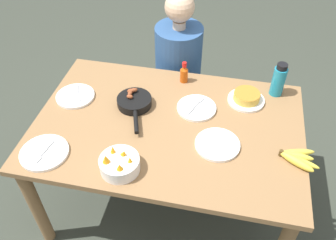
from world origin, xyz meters
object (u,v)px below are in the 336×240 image
Objects in this scene: empty_plate_mid_edge at (197,108)px; fruit_bowl_mango at (119,164)px; empty_plate_far_left at (217,144)px; frittata_plate_center at (246,98)px; hot_sauce_bottle at (184,73)px; banana_bunch at (297,158)px; skillet at (134,102)px; water_bottle at (279,80)px; empty_plate_near_front at (44,153)px; empty_plate_far_right at (75,96)px; person_figure at (178,81)px.

fruit_bowl_mango reaches higher than empty_plate_mid_edge.
fruit_bowl_mango is at bearing -150.61° from empty_plate_far_left.
hot_sauce_bottle is at bearing 163.68° from frittata_plate_center.
skillet is at bearing 165.70° from banana_bunch.
frittata_plate_center reaches higher than empty_plate_far_left.
banana_bunch is 0.39m from empty_plate_far_left.
frittata_plate_center is at bearing -146.97° from water_bottle.
skillet is 0.85m from water_bottle.
skillet is at bearing 52.31° from empty_plate_near_front.
water_bottle reaches higher than empty_plate_near_front.
banana_bunch reaches higher than empty_plate_far_left.
banana_bunch is at bearing -56.42° from frittata_plate_center.
frittata_plate_center is at bearing 86.89° from skillet.
fruit_bowl_mango is (-0.30, -0.51, 0.03)m from empty_plate_mid_edge.
frittata_plate_center is 1.54× the size of hot_sauce_bottle.
frittata_plate_center is (-0.27, 0.40, 0.01)m from banana_bunch.
frittata_plate_center reaches higher than banana_bunch.
empty_plate_far_left is 1.11× the size of water_bottle.
frittata_plate_center reaches higher than empty_plate_far_right.
empty_plate_far_left is 0.29m from empty_plate_mid_edge.
empty_plate_mid_edge is at bearing 153.11° from banana_bunch.
banana_bunch is 0.97× the size of water_bottle.
banana_bunch reaches higher than empty_plate_far_right.
fruit_bowl_mango reaches higher than empty_plate_near_front.
frittata_plate_center is 0.85m from fruit_bowl_mango.
skillet is 1.57× the size of empty_plate_mid_edge.
empty_plate_far_left is 0.57m from hot_sauce_bottle.
empty_plate_far_right is at bearing -166.30° from water_bottle.
water_bottle reaches higher than empty_plate_far_left.
banana_bunch is 0.91× the size of empty_plate_mid_edge.
frittata_plate_center reaches higher than empty_plate_mid_edge.
empty_plate_far_right is (-0.02, 0.45, 0.00)m from empty_plate_near_front.
person_figure is at bearing 132.40° from banana_bunch.
water_bottle is (-0.10, 0.51, 0.08)m from banana_bunch.
person_figure reaches higher than frittata_plate_center.
empty_plate_far_right is at bearing 169.70° from banana_bunch.
person_figure is (-0.74, 0.82, -0.26)m from banana_bunch.
empty_plate_far_left is (-0.13, -0.38, -0.02)m from frittata_plate_center.
empty_plate_far_left is at bearing -13.72° from empty_plate_far_right.
empty_plate_far_right is 0.67m from hot_sauce_bottle.
empty_plate_far_left is 0.89m from empty_plate_far_right.
frittata_plate_center is 0.95× the size of empty_plate_mid_edge.
empty_plate_near_front is 1.16× the size of water_bottle.
empty_plate_far_left is 1.20× the size of fruit_bowl_mango.
banana_bunch is at bearing -2.51° from empty_plate_far_left.
skillet is 0.36m from empty_plate_far_right.
empty_plate_mid_edge is (0.72, 0.04, 0.00)m from empty_plate_far_right.
empty_plate_near_front is 0.45m from empty_plate_far_right.
water_bottle is (0.79, 0.28, 0.07)m from skillet.
empty_plate_far_right is 1.19m from water_bottle.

